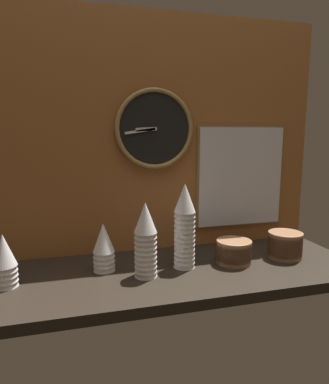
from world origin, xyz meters
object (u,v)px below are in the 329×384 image
at_px(cup_stack_center_left, 104,247).
at_px(wall_clock, 155,129).
at_px(cup_stack_far_left, 4,261).
at_px(cup_stack_center_right, 184,226).
at_px(bowl_stack_far_right, 285,244).
at_px(menu_board, 241,177).
at_px(cup_stack_center, 146,240).
at_px(bowl_stack_right, 234,251).

height_order(cup_stack_center_left, wall_clock, wall_clock).
distance_m(cup_stack_far_left, wall_clock, 0.79).
bearing_deg(wall_clock, cup_stack_far_left, -158.09).
relative_size(cup_stack_center_left, wall_clock, 0.54).
relative_size(cup_stack_center_right, bowl_stack_far_right, 2.34).
distance_m(bowl_stack_far_right, menu_board, 0.38).
distance_m(cup_stack_center, cup_stack_far_left, 0.50).
bearing_deg(bowl_stack_far_right, cup_stack_center, -176.55).
xyz_separation_m(cup_stack_center, cup_stack_center_left, (-0.15, 0.10, -0.05)).
relative_size(cup_stack_far_left, cup_stack_center_left, 1.00).
bearing_deg(cup_stack_far_left, cup_stack_center_left, 9.09).
height_order(cup_stack_center, cup_stack_center_left, cup_stack_center).
bearing_deg(cup_stack_center, bowl_stack_right, 5.46).
distance_m(cup_stack_center_right, menu_board, 0.46).
bearing_deg(wall_clock, cup_stack_center_right, -74.50).
bearing_deg(cup_stack_center, cup_stack_far_left, 175.14).
bearing_deg(cup_stack_far_left, cup_stack_center, -4.86).
distance_m(bowl_stack_right, wall_clock, 0.62).
distance_m(cup_stack_center_left, bowl_stack_right, 0.53).
xyz_separation_m(bowl_stack_right, menu_board, (0.15, 0.26, 0.27)).
xyz_separation_m(cup_stack_center, cup_stack_center_right, (0.17, 0.05, 0.03)).
bearing_deg(menu_board, cup_stack_center_left, -164.09).
height_order(cup_stack_center_right, bowl_stack_far_right, cup_stack_center_right).
bearing_deg(bowl_stack_right, wall_clock, 138.24).
bearing_deg(bowl_stack_far_right, menu_board, 109.39).
bearing_deg(wall_clock, cup_stack_center, -110.33).
bearing_deg(bowl_stack_far_right, cup_stack_center_left, 175.55).
bearing_deg(bowl_stack_right, cup_stack_center_right, 175.68).
relative_size(cup_stack_center_left, bowl_stack_right, 1.31).
xyz_separation_m(cup_stack_center_left, bowl_stack_far_right, (0.77, -0.06, -0.04)).
relative_size(cup_stack_far_left, bowl_stack_far_right, 1.31).
bearing_deg(cup_stack_center, cup_stack_center_left, 146.26).
distance_m(cup_stack_center, menu_board, 0.64).
height_order(bowl_stack_far_right, wall_clock, wall_clock).
relative_size(cup_stack_center_left, bowl_stack_far_right, 1.31).
distance_m(cup_stack_center, bowl_stack_far_right, 0.63).
relative_size(cup_stack_far_left, cup_stack_center_right, 0.56).
height_order(cup_stack_center_left, bowl_stack_far_right, cup_stack_center_left).
distance_m(cup_stack_center_left, wall_clock, 0.55).
bearing_deg(menu_board, wall_clock, -178.82).
xyz_separation_m(cup_stack_center, menu_board, (0.54, 0.29, 0.18)).
distance_m(cup_stack_center_right, bowl_stack_far_right, 0.47).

